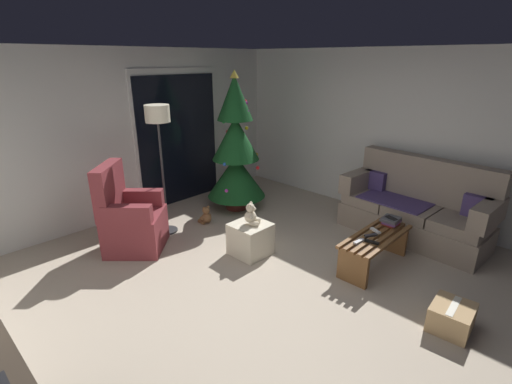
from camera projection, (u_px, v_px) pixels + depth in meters
name	position (u px, v px, depth m)	size (l,w,h in m)	color
ground_plane	(277.00, 292.00, 3.93)	(7.00, 7.00, 0.00)	#B2A38E
wall_back	(124.00, 136.00, 5.50)	(5.72, 0.12, 2.50)	silver
wall_right	(406.00, 137.00, 5.43)	(0.12, 6.00, 2.50)	silver
patio_door_frame	(178.00, 137.00, 6.12)	(1.60, 0.02, 2.20)	silver
patio_door_glass	(179.00, 141.00, 6.13)	(1.50, 0.02, 2.10)	black
couch	(415.00, 209.00, 5.04)	(0.90, 1.98, 1.08)	gray
coffee_table	(375.00, 246.00, 4.32)	(1.10, 0.40, 0.41)	brown
remote_graphite	(371.00, 235.00, 4.25)	(0.04, 0.16, 0.02)	#333338
remote_black	(372.00, 242.00, 4.09)	(0.04, 0.16, 0.02)	black
remote_white	(375.00, 231.00, 4.36)	(0.04, 0.16, 0.02)	silver
remote_silver	(359.00, 241.00, 4.10)	(0.04, 0.16, 0.02)	#ADADB2
book_stack	(391.00, 221.00, 4.51)	(0.25, 0.20, 0.10)	#A32D28
cell_phone	(391.00, 218.00, 4.48)	(0.07, 0.14, 0.01)	black
christmas_tree	(236.00, 151.00, 5.79)	(0.94, 0.94, 2.19)	#4C1E19
armchair	(130.00, 220.00, 4.70)	(0.97, 0.97, 1.13)	maroon
floor_lamp	(158.00, 127.00, 4.79)	(0.32, 0.32, 1.78)	#2D2D30
ottoman	(250.00, 239.00, 4.63)	(0.44, 0.44, 0.41)	beige
teddy_bear_cream	(251.00, 215.00, 4.52)	(0.21, 0.22, 0.29)	beige
teddy_bear_chestnut_by_tree	(206.00, 216.00, 5.50)	(0.20, 0.19, 0.29)	brown
cardboard_box_taped_mid_floor	(451.00, 317.00, 3.36)	(0.42, 0.37, 0.24)	tan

